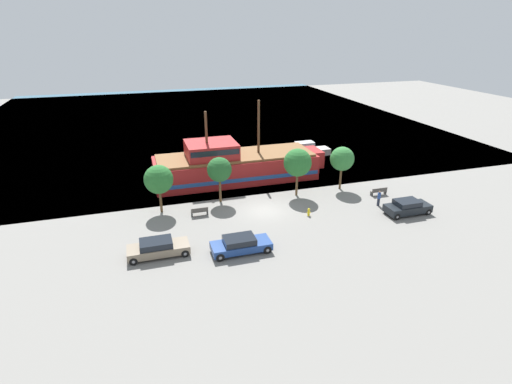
{
  "coord_description": "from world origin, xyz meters",
  "views": [
    {
      "loc": [
        -11.26,
        -33.8,
        16.89
      ],
      "look_at": [
        -0.28,
        2.0,
        1.2
      ],
      "focal_mm": 28.0,
      "sensor_mm": 36.0,
      "label": 1
    }
  ],
  "objects_px": {
    "parked_car_curb_mid": "(158,248)",
    "pedestrian_walking_near": "(379,198)",
    "parked_car_curb_front": "(241,244)",
    "bench_promenade_east": "(379,191)",
    "moored_boat_dockside": "(307,150)",
    "parked_car_curb_rear": "(407,207)",
    "bench_promenade_west": "(200,211)",
    "pirate_ship": "(234,165)",
    "fire_hydrant": "(309,212)"
  },
  "relations": [
    {
      "from": "moored_boat_dockside",
      "to": "bench_promenade_east",
      "type": "height_order",
      "value": "moored_boat_dockside"
    },
    {
      "from": "bench_promenade_west",
      "to": "bench_promenade_east",
      "type": "bearing_deg",
      "value": -2.01
    },
    {
      "from": "bench_promenade_east",
      "to": "pedestrian_walking_near",
      "type": "xyz_separation_m",
      "value": [
        -1.56,
        -2.32,
        0.36
      ]
    },
    {
      "from": "moored_boat_dockside",
      "to": "pedestrian_walking_near",
      "type": "xyz_separation_m",
      "value": [
        0.13,
        -17.66,
        0.08
      ]
    },
    {
      "from": "moored_boat_dockside",
      "to": "pedestrian_walking_near",
      "type": "bearing_deg",
      "value": -89.57
    },
    {
      "from": "parked_car_curb_front",
      "to": "fire_hydrant",
      "type": "relative_size",
      "value": 6.27
    },
    {
      "from": "parked_car_curb_mid",
      "to": "bench_promenade_west",
      "type": "height_order",
      "value": "parked_car_curb_mid"
    },
    {
      "from": "pirate_ship",
      "to": "moored_boat_dockside",
      "type": "bearing_deg",
      "value": 27.26
    },
    {
      "from": "bench_promenade_east",
      "to": "parked_car_curb_mid",
      "type": "bearing_deg",
      "value": -166.92
    },
    {
      "from": "pirate_ship",
      "to": "bench_promenade_west",
      "type": "relative_size",
      "value": 12.35
    },
    {
      "from": "parked_car_curb_rear",
      "to": "pedestrian_walking_near",
      "type": "distance_m",
      "value": 2.93
    },
    {
      "from": "parked_car_curb_front",
      "to": "parked_car_curb_rear",
      "type": "distance_m",
      "value": 17.33
    },
    {
      "from": "parked_car_curb_front",
      "to": "parked_car_curb_rear",
      "type": "xyz_separation_m",
      "value": [
        17.21,
        2.09,
        0.03
      ]
    },
    {
      "from": "moored_boat_dockside",
      "to": "parked_car_curb_mid",
      "type": "height_order",
      "value": "moored_boat_dockside"
    },
    {
      "from": "moored_boat_dockside",
      "to": "bench_promenade_east",
      "type": "bearing_deg",
      "value": -83.7
    },
    {
      "from": "bench_promenade_east",
      "to": "bench_promenade_west",
      "type": "height_order",
      "value": "same"
    },
    {
      "from": "moored_boat_dockside",
      "to": "fire_hydrant",
      "type": "distance_m",
      "value": 19.28
    },
    {
      "from": "parked_car_curb_rear",
      "to": "bench_promenade_east",
      "type": "relative_size",
      "value": 2.45
    },
    {
      "from": "bench_promenade_east",
      "to": "bench_promenade_west",
      "type": "relative_size",
      "value": 1.11
    },
    {
      "from": "bench_promenade_west",
      "to": "pedestrian_walking_near",
      "type": "distance_m",
      "value": 17.94
    },
    {
      "from": "pirate_ship",
      "to": "pedestrian_walking_near",
      "type": "relative_size",
      "value": 12.56
    },
    {
      "from": "parked_car_curb_rear",
      "to": "pedestrian_walking_near",
      "type": "height_order",
      "value": "pedestrian_walking_near"
    },
    {
      "from": "bench_promenade_east",
      "to": "pedestrian_walking_near",
      "type": "distance_m",
      "value": 2.82
    },
    {
      "from": "parked_car_curb_front",
      "to": "bench_promenade_east",
      "type": "bearing_deg",
      "value": 21.82
    },
    {
      "from": "parked_car_curb_rear",
      "to": "moored_boat_dockside",
      "type": "bearing_deg",
      "value": 94.83
    },
    {
      "from": "fire_hydrant",
      "to": "bench_promenade_east",
      "type": "xyz_separation_m",
      "value": [
        9.25,
        2.39,
        0.03
      ]
    },
    {
      "from": "bench_promenade_west",
      "to": "pedestrian_walking_near",
      "type": "height_order",
      "value": "pedestrian_walking_near"
    },
    {
      "from": "pirate_ship",
      "to": "parked_car_curb_mid",
      "type": "height_order",
      "value": "pirate_ship"
    },
    {
      "from": "parked_car_curb_mid",
      "to": "bench_promenade_east",
      "type": "distance_m",
      "value": 24.21
    },
    {
      "from": "moored_boat_dockside",
      "to": "bench_promenade_west",
      "type": "xyz_separation_m",
      "value": [
        -17.55,
        -14.67,
        -0.29
      ]
    },
    {
      "from": "moored_boat_dockside",
      "to": "parked_car_curb_rear",
      "type": "height_order",
      "value": "moored_boat_dockside"
    },
    {
      "from": "pirate_ship",
      "to": "parked_car_curb_front",
      "type": "xyz_separation_m",
      "value": [
        -3.54,
        -16.07,
        -1.12
      ]
    },
    {
      "from": "parked_car_curb_mid",
      "to": "pedestrian_walking_near",
      "type": "distance_m",
      "value": 22.24
    },
    {
      "from": "fire_hydrant",
      "to": "parked_car_curb_rear",
      "type": "bearing_deg",
      "value": -14.56
    },
    {
      "from": "parked_car_curb_mid",
      "to": "pedestrian_walking_near",
      "type": "relative_size",
      "value": 3.01
    },
    {
      "from": "parked_car_curb_front",
      "to": "parked_car_curb_rear",
      "type": "bearing_deg",
      "value": 6.94
    },
    {
      "from": "parked_car_curb_rear",
      "to": "pedestrian_walking_near",
      "type": "xyz_separation_m",
      "value": [
        -1.57,
        2.48,
        0.09
      ]
    },
    {
      "from": "pirate_ship",
      "to": "bench_promenade_east",
      "type": "height_order",
      "value": "pirate_ship"
    },
    {
      "from": "parked_car_curb_rear",
      "to": "bench_promenade_east",
      "type": "distance_m",
      "value": 4.8
    },
    {
      "from": "parked_car_curb_front",
      "to": "pedestrian_walking_near",
      "type": "relative_size",
      "value": 3.01
    },
    {
      "from": "parked_car_curb_rear",
      "to": "parked_car_curb_front",
      "type": "bearing_deg",
      "value": -173.06
    },
    {
      "from": "moored_boat_dockside",
      "to": "fire_hydrant",
      "type": "relative_size",
      "value": 8.35
    },
    {
      "from": "parked_car_curb_front",
      "to": "parked_car_curb_mid",
      "type": "bearing_deg",
      "value": 167.56
    },
    {
      "from": "parked_car_curb_mid",
      "to": "fire_hydrant",
      "type": "xyz_separation_m",
      "value": [
        14.33,
        3.09,
        -0.27
      ]
    },
    {
      "from": "moored_boat_dockside",
      "to": "parked_car_curb_mid",
      "type": "xyz_separation_m",
      "value": [
        -21.89,
        -20.83,
        -0.04
      ]
    },
    {
      "from": "pirate_ship",
      "to": "fire_hydrant",
      "type": "bearing_deg",
      "value": -69.17
    },
    {
      "from": "parked_car_curb_front",
      "to": "bench_promenade_west",
      "type": "height_order",
      "value": "parked_car_curb_front"
    },
    {
      "from": "parked_car_curb_mid",
      "to": "bench_promenade_west",
      "type": "distance_m",
      "value": 7.53
    },
    {
      "from": "parked_car_curb_rear",
      "to": "bench_promenade_west",
      "type": "height_order",
      "value": "parked_car_curb_rear"
    },
    {
      "from": "pedestrian_walking_near",
      "to": "fire_hydrant",
      "type": "bearing_deg",
      "value": -179.48
    }
  ]
}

